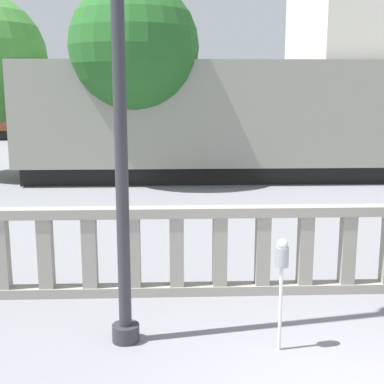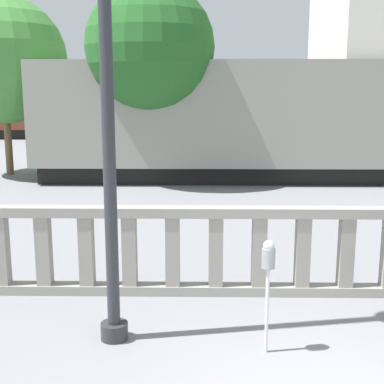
% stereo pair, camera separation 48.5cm
% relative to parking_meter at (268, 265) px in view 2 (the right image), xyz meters
% --- Properties ---
extents(balustrade, '(15.43, 0.24, 1.29)m').
position_rel_parking_meter_xyz_m(balustrade, '(0.71, 1.71, -0.38)').
color(balustrade, gray).
rests_on(balustrade, ground).
extents(parking_meter, '(0.15, 0.15, 1.31)m').
position_rel_parking_meter_xyz_m(parking_meter, '(0.00, 0.00, 0.00)').
color(parking_meter, silver).
rests_on(parking_meter, ground).
extents(train_near, '(19.33, 3.06, 4.32)m').
position_rel_parking_meter_xyz_m(train_near, '(3.93, 11.59, 0.93)').
color(train_near, black).
rests_on(train_near, ground).
extents(train_far, '(29.52, 2.68, 3.81)m').
position_rel_parking_meter_xyz_m(train_far, '(-3.20, 25.70, 0.66)').
color(train_far, black).
rests_on(train_far, ground).
extents(tree_left, '(3.83, 3.83, 6.01)m').
position_rel_parking_meter_xyz_m(tree_left, '(-2.26, 10.64, 3.06)').
color(tree_left, brown).
rests_on(tree_left, ground).
extents(tree_right, '(4.16, 4.16, 5.89)m').
position_rel_parking_meter_xyz_m(tree_right, '(-7.26, 12.33, 2.78)').
color(tree_right, brown).
rests_on(tree_right, ground).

